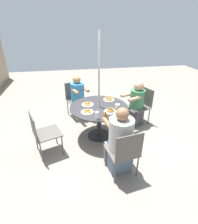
{
  "coord_description": "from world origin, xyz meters",
  "views": [
    {
      "loc": [
        -3.14,
        0.53,
        2.24
      ],
      "look_at": [
        0.0,
        0.0,
        0.58
      ],
      "focal_mm": 28.0,
      "sensor_mm": 36.0,
      "label": 1
    }
  ],
  "objects": [
    {
      "name": "patio_table",
      "position": [
        0.0,
        0.0,
        0.57
      ],
      "size": [
        1.19,
        1.19,
        0.71
      ],
      "color": "#28282B",
      "rests_on": "ground"
    },
    {
      "name": "pancake_plate_d",
      "position": [
        -0.21,
        0.26,
        0.72
      ],
      "size": [
        0.24,
        0.24,
        0.05
      ],
      "color": "silver",
      "rests_on": "patio_table"
    },
    {
      "name": "syrup_bottle",
      "position": [
        -0.53,
        -0.03,
        0.76
      ],
      "size": [
        0.09,
        0.07,
        0.14
      ],
      "color": "brown",
      "rests_on": "patio_table"
    },
    {
      "name": "pancake_plate_a",
      "position": [
        0.3,
        -0.27,
        0.73
      ],
      "size": [
        0.24,
        0.24,
        0.06
      ],
      "color": "silver",
      "rests_on": "patio_table"
    },
    {
      "name": "patio_chair_west",
      "position": [
        -1.16,
        -0.2,
        0.49
      ],
      "size": [
        0.52,
        0.52,
        0.86
      ],
      "rotation": [
        0.0,
        0.0,
        -1.4
      ],
      "color": "#514C47",
      "rests_on": "ground"
    },
    {
      "name": "patio_chair_south",
      "position": [
        -0.41,
        1.1,
        0.49
      ],
      "size": [
        0.58,
        0.58,
        0.86
      ],
      "rotation": [
        0.0,
        0.0,
        -2.79
      ],
      "color": "#514C47",
      "rests_on": "ground"
    },
    {
      "name": "drinking_glass_a",
      "position": [
        -0.49,
        0.12,
        0.78
      ],
      "size": [
        0.07,
        0.07,
        0.14
      ],
      "primitive_type": "cylinder",
      "color": "silver",
      "rests_on": "patio_table"
    },
    {
      "name": "pancake_plate_c",
      "position": [
        -0.26,
        -0.17,
        0.73
      ],
      "size": [
        0.24,
        0.24,
        0.07
      ],
      "color": "silver",
      "rests_on": "patio_table"
    },
    {
      "name": "coffee_cup",
      "position": [
        -0.16,
        -0.34,
        0.76
      ],
      "size": [
        0.09,
        0.09,
        0.1
      ],
      "color": "beige",
      "rests_on": "patio_table"
    },
    {
      "name": "pancake_plate_b",
      "position": [
        0.12,
        0.22,
        0.72
      ],
      "size": [
        0.24,
        0.24,
        0.05
      ],
      "color": "silver",
      "rests_on": "patio_table"
    },
    {
      "name": "ground_plane",
      "position": [
        0.0,
        0.0,
        0.0
      ],
      "size": [
        12.0,
        12.0,
        0.0
      ],
      "primitive_type": "plane",
      "color": "gray"
    },
    {
      "name": "diner_north",
      "position": [
        0.36,
        -0.93,
        0.5
      ],
      "size": [
        0.48,
        0.57,
        1.08
      ],
      "rotation": [
        0.0,
        0.0,
        0.37
      ],
      "color": "#3D3D42",
      "rests_on": "ground"
    },
    {
      "name": "diner_east",
      "position": [
        0.93,
        0.37,
        0.5
      ],
      "size": [
        0.54,
        0.47,
        1.1
      ],
      "rotation": [
        0.0,
        0.0,
        -4.33
      ],
      "color": "beige",
      "rests_on": "ground"
    },
    {
      "name": "umbrella_pole",
      "position": [
        0.0,
        0.0,
        1.06
      ],
      "size": [
        0.04,
        0.04,
        2.11
      ],
      "primitive_type": "cylinder",
      "color": "#ADADB2",
      "rests_on": "ground"
    },
    {
      "name": "patio_chair_north",
      "position": [
        0.42,
        -1.1,
        0.49
      ],
      "size": [
        0.59,
        0.59,
        0.86
      ],
      "rotation": [
        0.0,
        0.0,
        0.37
      ],
      "color": "#514C47",
      "rests_on": "ground"
    },
    {
      "name": "diner_west",
      "position": [
        -0.98,
        -0.17,
        0.52
      ],
      "size": [
        0.56,
        0.44,
        1.15
      ],
      "rotation": [
        0.0,
        0.0,
        -1.4
      ],
      "color": "slate",
      "rests_on": "ground"
    },
    {
      "name": "patio_chair_east",
      "position": [
        1.09,
        0.44,
        0.49
      ],
      "size": [
        0.59,
        0.59,
        0.86
      ],
      "rotation": [
        0.0,
        0.0,
        -4.33
      ],
      "color": "#514C47",
      "rests_on": "ground"
    }
  ]
}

